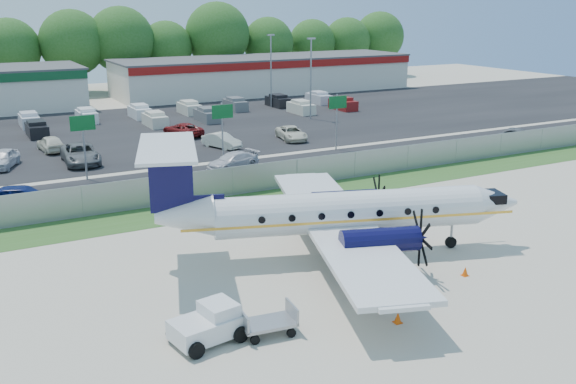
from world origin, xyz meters
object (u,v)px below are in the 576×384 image
baggage_cart_near (361,251)px  baggage_cart_far (268,322)px  aircraft (340,212)px  pushback_tug (210,324)px

baggage_cart_near → baggage_cart_far: bearing=-148.8°
baggage_cart_near → baggage_cart_far: (-7.59, -4.59, 0.02)m
aircraft → pushback_tug: (-9.20, -5.10, -1.67)m
aircraft → pushback_tug: size_ratio=6.79×
pushback_tug → baggage_cart_far: (2.21, -0.63, -0.18)m
aircraft → baggage_cart_near: size_ratio=8.73×
pushback_tug → aircraft: bearing=29.0°
pushback_tug → baggage_cart_near: size_ratio=1.29×
pushback_tug → baggage_cart_near: bearing=22.0°
pushback_tug → baggage_cart_far: bearing=-16.0°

